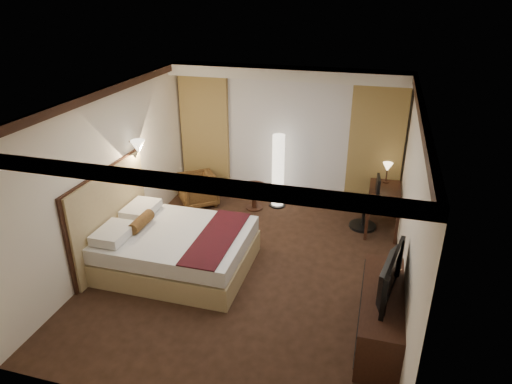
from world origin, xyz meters
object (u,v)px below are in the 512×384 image
(floor_lamp, at_px, (278,171))
(dresser, at_px, (380,314))
(television, at_px, (384,271))
(office_chair, at_px, (365,202))
(bed, at_px, (178,249))
(side_table, at_px, (254,197))
(armchair, at_px, (198,188))
(desk, at_px, (383,210))

(floor_lamp, distance_m, dresser, 3.91)
(television, bearing_deg, office_chair, 17.40)
(bed, xyz_separation_m, television, (3.06, -0.74, 0.65))
(bed, height_order, floor_lamp, floor_lamp)
(floor_lamp, bearing_deg, office_chair, -14.41)
(floor_lamp, bearing_deg, side_table, -149.56)
(bed, bearing_deg, floor_lamp, 68.39)
(floor_lamp, xyz_separation_m, office_chair, (1.71, -0.44, -0.24))
(armchair, relative_size, dresser, 0.41)
(desk, height_order, dresser, desk)
(floor_lamp, bearing_deg, bed, -111.61)
(floor_lamp, bearing_deg, desk, -10.86)
(side_table, bearing_deg, television, -50.95)
(armchair, height_order, television, television)
(bed, distance_m, desk, 3.72)
(armchair, relative_size, office_chair, 0.69)
(bed, bearing_deg, side_table, 75.53)
(armchair, distance_m, desk, 3.59)
(floor_lamp, distance_m, television, 3.88)
(bed, height_order, dresser, dresser)
(floor_lamp, relative_size, television, 1.42)
(bed, height_order, side_table, bed)
(bed, xyz_separation_m, dresser, (3.09, -0.74, 0.01))
(television, bearing_deg, side_table, 49.61)
(office_chair, distance_m, television, 2.90)
(bed, relative_size, desk, 2.01)
(office_chair, bearing_deg, dresser, -87.03)
(floor_lamp, distance_m, office_chair, 1.78)
(bed, relative_size, armchair, 3.14)
(floor_lamp, relative_size, dresser, 0.88)
(floor_lamp, bearing_deg, television, -57.98)
(armchair, bearing_deg, side_table, 58.55)
(floor_lamp, height_order, desk, floor_lamp)
(desk, bearing_deg, armchair, 179.51)
(side_table, bearing_deg, bed, -104.47)
(armchair, bearing_deg, desk, 52.26)
(bed, distance_m, office_chair, 3.44)
(office_chair, bearing_deg, bed, -146.80)
(television, bearing_deg, armchair, 61.58)
(side_table, height_order, desk, desk)
(bed, xyz_separation_m, armchair, (-0.55, 2.18, 0.03))
(armchair, height_order, office_chair, office_chair)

